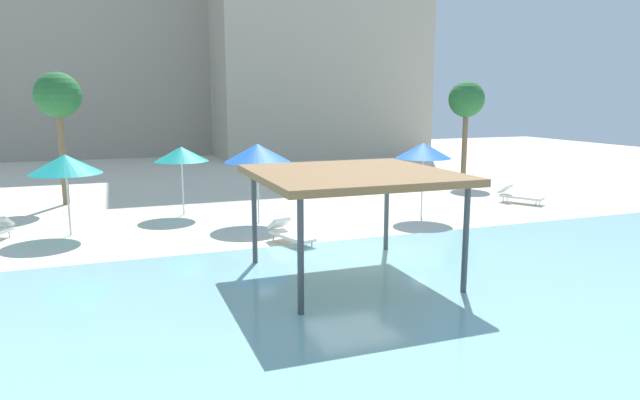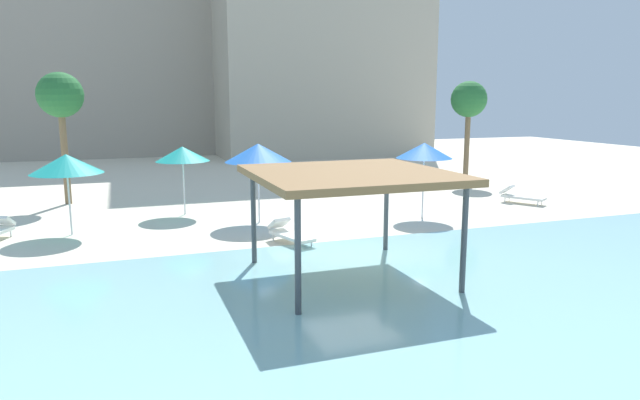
# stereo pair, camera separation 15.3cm
# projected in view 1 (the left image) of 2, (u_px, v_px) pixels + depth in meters

# --- Properties ---
(ground_plane) EXTENTS (80.00, 80.00, 0.00)m
(ground_plane) POSITION_uv_depth(u_px,v_px,m) (352.00, 254.00, 16.57)
(ground_plane) COLOR beige
(lagoon_water) EXTENTS (44.00, 13.50, 0.04)m
(lagoon_water) POSITION_uv_depth(u_px,v_px,m) (452.00, 318.00, 11.72)
(lagoon_water) COLOR #8CC6CC
(lagoon_water) RESTS_ON ground
(shade_pavilion) EXTENTS (4.73, 4.73, 2.75)m
(shade_pavilion) POSITION_uv_depth(u_px,v_px,m) (352.00, 177.00, 13.97)
(shade_pavilion) COLOR #42474C
(shade_pavilion) RESTS_ON ground
(beach_umbrella_teal_0) EXTENTS (2.08, 2.08, 2.68)m
(beach_umbrella_teal_0) POSITION_uv_depth(u_px,v_px,m) (181.00, 154.00, 21.80)
(beach_umbrella_teal_0) COLOR silver
(beach_umbrella_teal_0) RESTS_ON ground
(beach_umbrella_teal_1) EXTENTS (2.32, 2.32, 2.72)m
(beach_umbrella_teal_1) POSITION_uv_depth(u_px,v_px,m) (65.00, 164.00, 18.45)
(beach_umbrella_teal_1) COLOR silver
(beach_umbrella_teal_1) RESTS_ON ground
(beach_umbrella_blue_3) EXTENTS (2.12, 2.12, 2.87)m
(beach_umbrella_blue_3) POSITION_uv_depth(u_px,v_px,m) (423.00, 151.00, 21.30)
(beach_umbrella_blue_3) COLOR silver
(beach_umbrella_blue_3) RESTS_ON ground
(beach_umbrella_blue_5) EXTENTS (2.42, 2.42, 2.91)m
(beach_umbrella_blue_5) POSITION_uv_depth(u_px,v_px,m) (257.00, 153.00, 20.37)
(beach_umbrella_blue_5) COLOR silver
(beach_umbrella_blue_5) RESTS_ON ground
(lounge_chair_1) EXTENTS (1.47, 1.94, 0.74)m
(lounge_chair_1) POSITION_uv_depth(u_px,v_px,m) (518.00, 195.00, 24.66)
(lounge_chair_1) COLOR white
(lounge_chair_1) RESTS_ON ground
(lounge_chair_2) EXTENTS (1.13, 1.99, 0.74)m
(lounge_chair_2) POSITION_uv_depth(u_px,v_px,m) (289.00, 233.00, 17.77)
(lounge_chair_2) COLOR white
(lounge_chair_2) RESTS_ON ground
(palm_tree_0) EXTENTS (1.90, 1.90, 5.42)m
(palm_tree_0) POSITION_uv_depth(u_px,v_px,m) (466.00, 101.00, 29.88)
(palm_tree_0) COLOR brown
(palm_tree_0) RESTS_ON ground
(palm_tree_1) EXTENTS (1.90, 1.90, 5.61)m
(palm_tree_1) POSITION_uv_depth(u_px,v_px,m) (58.00, 98.00, 23.57)
(palm_tree_1) COLOR brown
(palm_tree_1) RESTS_ON ground
(hotel_block_0) EXTENTS (23.02, 9.17, 18.80)m
(hotel_block_0) POSITION_uv_depth(u_px,v_px,m) (58.00, 35.00, 44.01)
(hotel_block_0) COLOR #9E9384
(hotel_block_0) RESTS_ON ground
(hotel_block_1) EXTENTS (16.21, 12.00, 20.95)m
(hotel_block_1) POSITION_uv_depth(u_px,v_px,m) (309.00, 24.00, 45.66)
(hotel_block_1) COLOR #B2A893
(hotel_block_1) RESTS_ON ground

